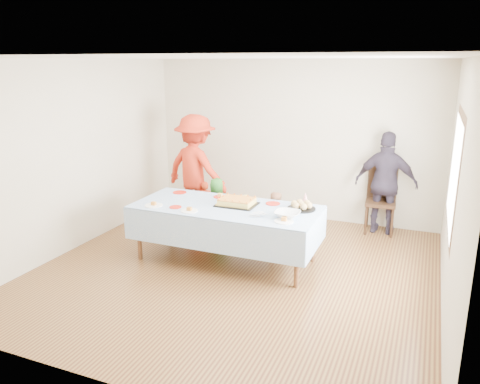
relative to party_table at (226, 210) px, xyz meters
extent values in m
plane|color=#4B2615|center=(0.26, -0.25, -0.72)|extent=(5.00, 5.00, 0.00)
cube|color=#BDB49A|center=(0.26, 2.25, 0.63)|extent=(5.00, 0.04, 2.70)
cube|color=#BDB49A|center=(0.26, -2.75, 0.63)|extent=(5.00, 0.04, 2.70)
cube|color=#BDB49A|center=(-2.24, -0.25, 0.63)|extent=(0.04, 5.00, 2.70)
cube|color=#BDB49A|center=(2.76, -0.25, 0.63)|extent=(0.04, 5.00, 2.70)
cube|color=white|center=(0.26, -0.25, 1.98)|extent=(5.00, 5.00, 0.04)
cube|color=#472B16|center=(2.73, -0.05, 0.78)|extent=(0.03, 1.75, 1.35)
cylinder|color=#57321E|center=(-1.12, -0.42, -0.36)|extent=(0.06, 0.06, 0.73)
cylinder|color=#57321E|center=(1.12, -0.42, -0.36)|extent=(0.06, 0.06, 0.73)
cylinder|color=#57321E|center=(-1.12, 0.42, -0.36)|extent=(0.06, 0.06, 0.73)
cylinder|color=#57321E|center=(1.12, 0.42, -0.36)|extent=(0.06, 0.06, 0.73)
cube|color=#57321E|center=(0.00, 0.00, 0.03)|extent=(2.40, 1.00, 0.04)
cube|color=white|center=(0.00, 0.00, 0.05)|extent=(2.50, 1.10, 0.01)
cube|color=black|center=(0.12, 0.11, 0.06)|extent=(0.53, 0.40, 0.02)
cube|color=#FAD25F|center=(0.12, 0.11, 0.10)|extent=(0.44, 0.33, 0.07)
cube|color=#B46129|center=(0.12, 0.11, 0.14)|extent=(0.44, 0.33, 0.01)
cylinder|color=black|center=(0.98, 0.25, 0.06)|extent=(0.37, 0.37, 0.02)
sphere|color=tan|center=(1.08, 0.25, 0.12)|extent=(0.09, 0.09, 0.09)
sphere|color=tan|center=(1.03, 0.34, 0.12)|extent=(0.09, 0.09, 0.09)
sphere|color=tan|center=(0.93, 0.34, 0.12)|extent=(0.09, 0.09, 0.09)
sphere|color=tan|center=(0.88, 0.25, 0.12)|extent=(0.09, 0.09, 0.09)
sphere|color=tan|center=(0.93, 0.17, 0.12)|extent=(0.09, 0.09, 0.09)
sphere|color=tan|center=(1.03, 0.17, 0.12)|extent=(0.09, 0.09, 0.09)
sphere|color=tan|center=(0.98, 0.25, 0.12)|extent=(0.09, 0.09, 0.09)
imported|color=silver|center=(0.90, -0.13, 0.09)|extent=(0.32, 0.32, 0.08)
cone|color=silver|center=(0.98, 0.45, 0.15)|extent=(0.11, 0.11, 0.18)
cylinder|color=red|center=(-0.91, 0.36, 0.06)|extent=(0.20, 0.20, 0.01)
cylinder|color=red|center=(-0.25, 0.37, 0.06)|extent=(0.19, 0.19, 0.01)
cylinder|color=red|center=(0.13, 0.42, 0.06)|extent=(0.17, 0.17, 0.01)
cylinder|color=red|center=(0.55, 0.34, 0.06)|extent=(0.20, 0.20, 0.01)
cylinder|color=red|center=(-0.60, -0.30, 0.06)|extent=(0.16, 0.16, 0.01)
cylinder|color=white|center=(-0.90, -0.35, 0.06)|extent=(0.24, 0.24, 0.01)
cylinder|color=white|center=(-0.35, -0.38, 0.06)|extent=(0.22, 0.22, 0.01)
cylinder|color=white|center=(0.91, -0.31, 0.06)|extent=(0.24, 0.24, 0.01)
cylinder|color=black|center=(1.64, 1.74, -0.49)|extent=(0.04, 0.04, 0.47)
cylinder|color=black|center=(2.03, 1.77, -0.49)|extent=(0.04, 0.04, 0.47)
cylinder|color=black|center=(1.61, 2.14, -0.49)|extent=(0.04, 0.04, 0.47)
cylinder|color=black|center=(2.01, 2.16, -0.49)|extent=(0.04, 0.04, 0.47)
cube|color=black|center=(1.82, 1.95, -0.23)|extent=(0.49, 0.49, 0.05)
cube|color=black|center=(1.81, 2.16, 0.07)|extent=(0.46, 0.08, 0.55)
imported|color=red|center=(-0.93, 1.23, -0.35)|extent=(0.31, 0.25, 0.75)
imported|color=#276C24|center=(-0.57, 0.94, -0.28)|extent=(0.51, 0.41, 0.90)
imported|color=tan|center=(0.47, 0.65, -0.29)|extent=(0.51, 0.46, 0.86)
imported|color=red|center=(-1.14, 1.34, 0.19)|extent=(1.30, 0.92, 1.83)
imported|color=#322B3B|center=(1.88, 1.95, 0.09)|extent=(0.97, 0.44, 1.63)
camera|label=1|loc=(2.46, -5.47, 1.92)|focal=35.00mm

